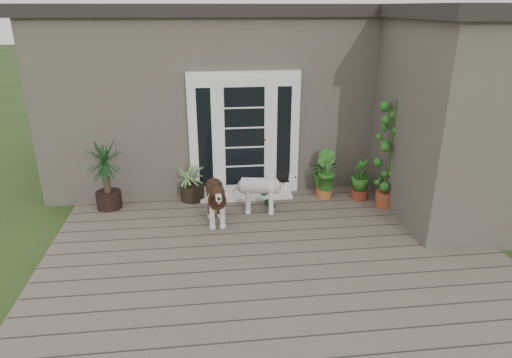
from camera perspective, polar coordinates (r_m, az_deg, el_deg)
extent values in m
cube|color=#6B5B4C|center=(6.20, 2.43, -9.99)|extent=(6.20, 4.60, 0.12)
cube|color=#665E54|center=(9.68, -1.46, 10.93)|extent=(7.40, 4.00, 3.10)
cube|color=#2D2826|center=(9.53, -1.56, 20.74)|extent=(7.60, 4.20, 0.20)
cube|color=#665E54|center=(7.58, 23.55, 6.30)|extent=(1.60, 2.40, 3.10)
cube|color=#2D2826|center=(7.38, 25.50, 18.73)|extent=(1.80, 2.60, 0.20)
cube|color=white|center=(7.75, -1.48, 5.64)|extent=(1.90, 0.14, 2.15)
cube|color=white|center=(7.91, -1.28, -2.10)|extent=(1.60, 0.40, 0.05)
imported|color=#195A1C|center=(8.03, 8.51, 0.15)|extent=(0.59, 0.59, 0.60)
imported|color=#1E5B1A|center=(7.88, 8.76, -0.18)|extent=(0.54, 0.54, 0.63)
imported|color=#1F5F1B|center=(7.95, 13.12, -0.41)|extent=(0.44, 0.44, 0.60)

